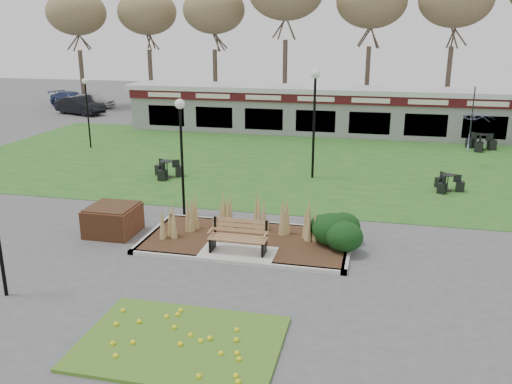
% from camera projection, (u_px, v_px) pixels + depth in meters
% --- Properties ---
extents(ground, '(100.00, 100.00, 0.00)m').
position_uv_depth(ground, '(237.00, 258.00, 15.71)').
color(ground, '#515154').
rests_on(ground, ground).
extents(lawn, '(34.00, 16.00, 0.02)m').
position_uv_depth(lawn, '(299.00, 162.00, 26.90)').
color(lawn, '#275B1C').
rests_on(lawn, ground).
extents(flower_bed, '(4.20, 3.00, 0.16)m').
position_uv_depth(flower_bed, '(181.00, 341.00, 11.40)').
color(flower_bed, '#3B7521').
rests_on(flower_bed, ground).
extents(planting_bed, '(6.75, 3.40, 1.27)m').
position_uv_depth(planting_bed, '(288.00, 233.00, 16.59)').
color(planting_bed, black).
rests_on(planting_bed, ground).
extents(park_bench, '(1.70, 0.66, 0.93)m').
position_uv_depth(park_bench, '(239.00, 236.00, 15.77)').
color(park_bench, olive).
rests_on(park_bench, ground).
extents(brick_planter, '(1.50, 1.50, 0.95)m').
position_uv_depth(brick_planter, '(113.00, 220.00, 17.45)').
color(brick_planter, brown).
rests_on(brick_planter, ground).
extents(food_pavilion, '(24.60, 3.40, 2.90)m').
position_uv_depth(food_pavilion, '(318.00, 110.00, 33.90)').
color(food_pavilion, gray).
rests_on(food_pavilion, ground).
extents(tree_backdrop, '(47.24, 5.24, 10.36)m').
position_uv_depth(tree_backdrop, '(334.00, 0.00, 39.39)').
color(tree_backdrop, '#47382B').
rests_on(tree_backdrop, ground).
extents(lamp_post_mid_left, '(0.34, 0.34, 4.13)m').
position_uv_depth(lamp_post_mid_left, '(181.00, 132.00, 18.42)').
color(lamp_post_mid_left, black).
rests_on(lamp_post_mid_left, ground).
extents(lamp_post_mid_right, '(0.39, 0.39, 4.74)m').
position_uv_depth(lamp_post_mid_right, '(315.00, 100.00, 23.06)').
color(lamp_post_mid_right, black).
rests_on(lamp_post_mid_right, ground).
extents(lamp_post_far_left, '(0.32, 0.32, 3.82)m').
position_uv_depth(lamp_post_far_left, '(86.00, 98.00, 29.27)').
color(lamp_post_far_left, black).
rests_on(lamp_post_far_left, ground).
extents(bistro_set_a, '(1.41, 1.23, 0.75)m').
position_uv_depth(bistro_set_a, '(167.00, 172.00, 24.07)').
color(bistro_set_a, black).
rests_on(bistro_set_a, ground).
extents(bistro_set_c, '(1.12, 1.28, 0.68)m').
position_uv_depth(bistro_set_c, '(447.00, 185.00, 22.07)').
color(bistro_set_c, black).
rests_on(bistro_set_c, ground).
extents(bistro_set_d, '(1.56, 1.58, 0.86)m').
position_uv_depth(bistro_set_d, '(480.00, 144.00, 29.50)').
color(bistro_set_d, black).
rests_on(bistro_set_d, ground).
extents(patio_umbrella, '(2.35, 2.39, 2.69)m').
position_uv_depth(patio_umbrella, '(470.00, 131.00, 25.62)').
color(patio_umbrella, black).
rests_on(patio_umbrella, ground).
extents(car_silver, '(3.87, 1.60, 1.31)m').
position_uv_depth(car_silver, '(92.00, 100.00, 44.91)').
color(car_silver, silver).
rests_on(car_silver, ground).
extents(car_black, '(4.37, 2.68, 1.36)m').
position_uv_depth(car_black, '(80.00, 106.00, 41.55)').
color(car_black, black).
rests_on(car_black, ground).
extents(car_blue, '(4.82, 3.39, 1.29)m').
position_uv_depth(car_blue, '(72.00, 100.00, 45.30)').
color(car_blue, navy).
rests_on(car_blue, ground).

